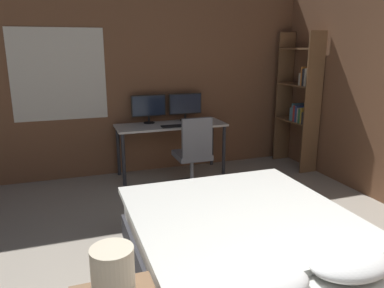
% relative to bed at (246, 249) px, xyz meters
% --- Properties ---
extents(wall_back, '(12.00, 0.08, 2.70)m').
position_rel_bed_xyz_m(wall_back, '(0.17, 3.01, 1.09)').
color(wall_back, brown).
rests_on(wall_back, ground_plane).
extents(bed, '(1.73, 2.10, 0.61)m').
position_rel_bed_xyz_m(bed, '(0.00, 0.00, 0.00)').
color(bed, '#2D2D33').
rests_on(bed, ground_plane).
extents(bedside_lamp, '(0.22, 0.22, 0.30)m').
position_rel_bed_xyz_m(bedside_lamp, '(-1.13, -0.68, 0.48)').
color(bedside_lamp, gray).
rests_on(bedside_lamp, nightstand).
extents(desk, '(1.57, 0.57, 0.76)m').
position_rel_bed_xyz_m(desk, '(0.14, 2.66, 0.40)').
color(desk, beige).
rests_on(desk, ground_plane).
extents(monitor_left, '(0.50, 0.16, 0.41)m').
position_rel_bed_xyz_m(monitor_left, '(-0.14, 2.84, 0.73)').
color(monitor_left, black).
rests_on(monitor_left, desk).
extents(monitor_right, '(0.50, 0.16, 0.41)m').
position_rel_bed_xyz_m(monitor_right, '(0.42, 2.84, 0.73)').
color(monitor_right, black).
rests_on(monitor_right, desk).
extents(keyboard, '(0.36, 0.13, 0.02)m').
position_rel_bed_xyz_m(keyboard, '(0.14, 2.48, 0.50)').
color(keyboard, black).
rests_on(keyboard, desk).
extents(computer_mouse, '(0.07, 0.05, 0.04)m').
position_rel_bed_xyz_m(computer_mouse, '(0.41, 2.48, 0.51)').
color(computer_mouse, black).
rests_on(computer_mouse, desk).
extents(office_chair, '(0.52, 0.52, 0.98)m').
position_rel_bed_xyz_m(office_chair, '(0.26, 2.01, 0.12)').
color(office_chair, black).
rests_on(office_chair, ground_plane).
extents(bookshelf, '(0.28, 0.77, 2.05)m').
position_rel_bed_xyz_m(bookshelf, '(2.10, 2.38, 0.82)').
color(bookshelf, brown).
rests_on(bookshelf, ground_plane).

